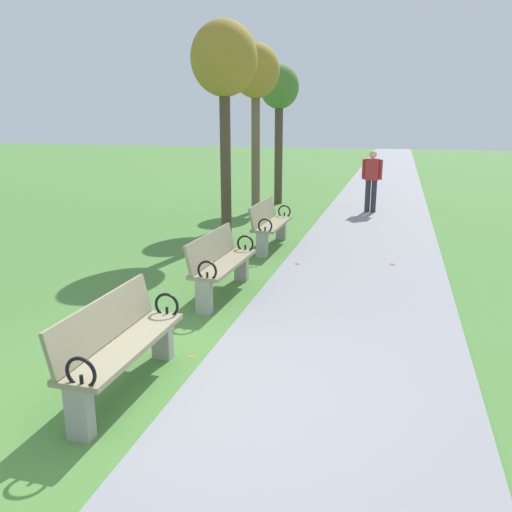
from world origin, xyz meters
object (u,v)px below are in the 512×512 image
Objects in this scene: tree_3 at (279,93)px; park_bench_1 at (120,343)px; park_bench_2 at (221,262)px; tree_1 at (224,64)px; tree_2 at (256,77)px; pedestrian_walking at (372,178)px; park_bench_3 at (270,223)px.

park_bench_1 is at bearing -84.58° from tree_3.
park_bench_1 is 0.99× the size of park_bench_2.
tree_3 is at bearing 89.47° from tree_1.
tree_1 reaches higher than tree_2.
park_bench_2 is at bearing -102.84° from pedestrian_walking.
park_bench_1 is at bearing -80.24° from tree_1.
park_bench_2 is 4.75m from tree_1.
pedestrian_walking is at bearing 25.89° from tree_2.
tree_3 is at bearing 97.25° from park_bench_2.
park_bench_2 is at bearing -72.84° from tree_1.
tree_2 is 2.25m from tree_3.
tree_3 is (-1.05, 11.04, 2.65)m from park_bench_1.
park_bench_3 is 4.77m from pedestrian_walking.
tree_2 is (-1.13, 6.00, 2.92)m from park_bench_2.
pedestrian_walking is (2.73, -0.87, -2.20)m from tree_3.
park_bench_3 is 0.37× the size of tree_1.
tree_1 reaches higher than tree_3.
park_bench_2 is at bearing -90.00° from park_bench_3.
tree_3 reaches higher than pedestrian_walking.
park_bench_1 is 10.32m from pedestrian_walking.
park_bench_2 is 7.56m from pedestrian_walking.
tree_1 is at bearing 107.16° from park_bench_2.
tree_2 is 2.59× the size of pedestrian_walking.
tree_1 is (-1.09, 0.62, 2.99)m from park_bench_3.
park_bench_3 is 4.39m from tree_2.
park_bench_2 is 2.92m from park_bench_3.
park_bench_3 is (0.00, 5.72, 0.00)m from park_bench_1.
park_bench_3 is at bearing 90.00° from park_bench_1.
park_bench_2 is (0.00, 2.81, 0.00)m from park_bench_1.
park_bench_1 is 0.99× the size of pedestrian_walking.
park_bench_2 is 8.71m from tree_3.
tree_2 reaches higher than tree_3.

